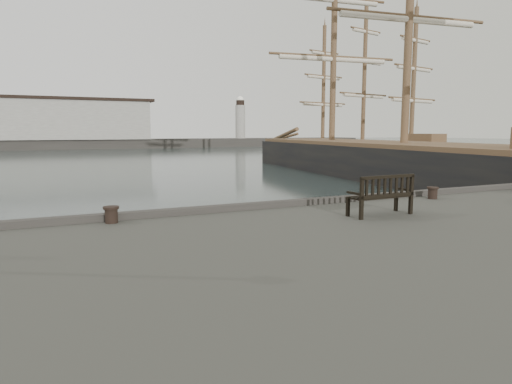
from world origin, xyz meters
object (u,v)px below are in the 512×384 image
bench (381,203)px  tall_ship_main (403,169)px  tall_ship_far (362,156)px  bollard_right (433,193)px  bollard_left (111,215)px

bench → tall_ship_main: size_ratio=0.04×
bench → tall_ship_far: bearing=49.6°
bollard_right → tall_ship_main: size_ratio=0.01×
bollard_left → bollard_right: bearing=-2.2°
bench → tall_ship_main: (17.65, 18.06, -1.09)m
bench → tall_ship_main: tall_ship_main is taller
bollard_left → bench: bearing=-16.8°
bollard_left → tall_ship_main: 29.13m
bollard_left → tall_ship_far: size_ratio=0.02×
bench → bollard_left: bearing=160.5°
bollard_left → tall_ship_main: tall_ship_main is taller
tall_ship_main → tall_ship_far: tall_ship_main is taller
bench → bollard_right: bench is taller
bollard_left → tall_ship_main: bearing=33.5°
tall_ship_main → tall_ship_far: bearing=67.7°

